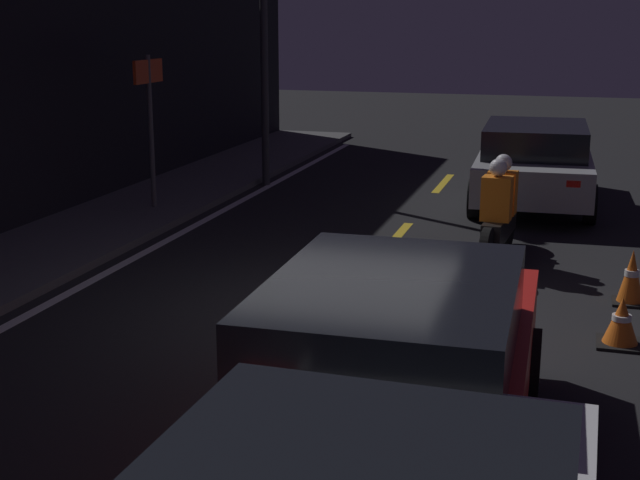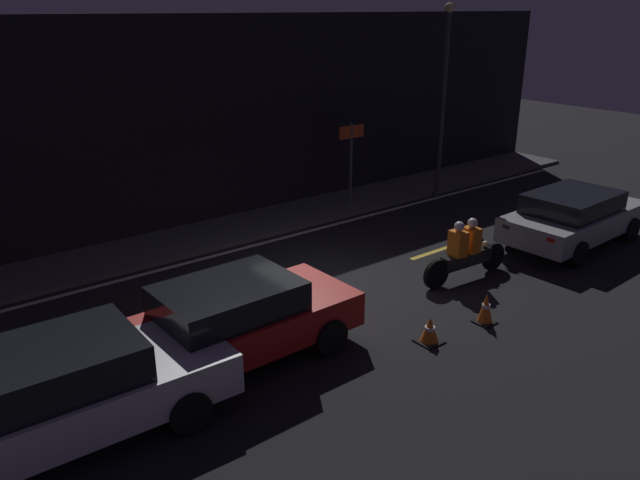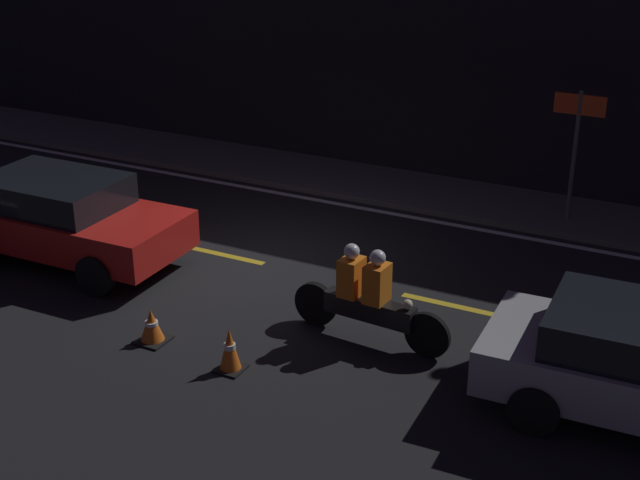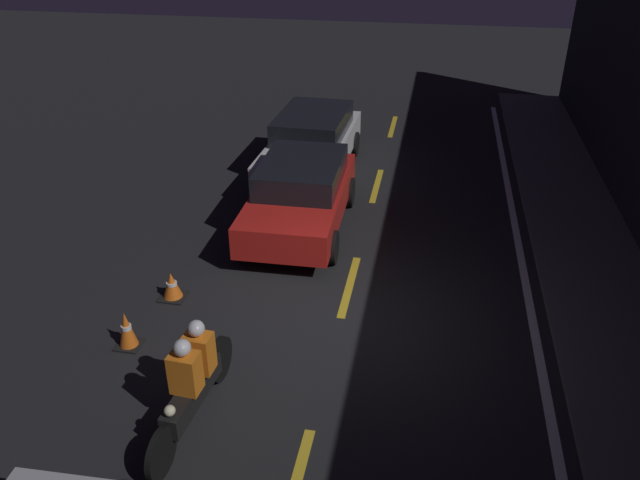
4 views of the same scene
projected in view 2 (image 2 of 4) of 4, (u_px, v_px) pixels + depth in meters
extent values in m
plane|color=black|center=(330.00, 287.00, 13.41)|extent=(56.00, 56.00, 0.00)
cube|color=#4C4C4F|center=(228.00, 231.00, 16.59)|extent=(28.00, 2.00, 0.11)
cube|color=black|center=(200.00, 123.00, 16.49)|extent=(28.00, 0.30, 5.50)
cube|color=gold|center=(69.00, 373.00, 10.24)|extent=(2.00, 0.14, 0.01)
cube|color=gold|center=(292.00, 299.00, 12.83)|extent=(2.00, 0.14, 0.01)
cube|color=gold|center=(440.00, 250.00, 15.42)|extent=(2.00, 0.14, 0.01)
cube|color=gold|center=(545.00, 215.00, 18.02)|extent=(2.00, 0.14, 0.01)
cube|color=silver|center=(253.00, 246.00, 15.69)|extent=(25.20, 0.14, 0.01)
cube|color=silver|center=(65.00, 400.00, 8.47)|extent=(4.61, 1.87, 0.63)
cube|color=black|center=(40.00, 369.00, 8.14)|extent=(2.55, 1.64, 0.54)
cylinder|color=black|center=(143.00, 360.00, 10.02)|extent=(0.64, 0.19, 0.64)
cylinder|color=black|center=(190.00, 413.00, 8.73)|extent=(0.64, 0.19, 0.64)
cube|color=red|center=(240.00, 325.00, 10.48)|extent=(4.11, 1.83, 0.61)
cube|color=black|center=(228.00, 298.00, 10.17)|extent=(2.27, 1.62, 0.50)
cube|color=red|center=(110.00, 341.00, 9.66)|extent=(0.06, 0.20, 0.10)
cube|color=red|center=(141.00, 373.00, 8.83)|extent=(0.06, 0.20, 0.10)
cylinder|color=black|center=(273.00, 302.00, 11.96)|extent=(0.65, 0.19, 0.65)
cylinder|color=black|center=(330.00, 337.00, 10.71)|extent=(0.65, 0.19, 0.65)
cylinder|color=black|center=(150.00, 345.00, 10.47)|extent=(0.65, 0.19, 0.65)
cylinder|color=black|center=(200.00, 390.00, 9.22)|extent=(0.65, 0.19, 0.65)
cube|color=#9EA0A5|center=(574.00, 221.00, 15.66)|extent=(4.29, 1.95, 0.59)
cube|color=black|center=(573.00, 202.00, 15.35)|extent=(2.38, 1.70, 0.47)
cube|color=red|center=(507.00, 227.00, 14.77)|extent=(0.07, 0.20, 0.10)
cube|color=red|center=(551.00, 240.00, 13.94)|extent=(0.07, 0.20, 0.10)
cylinder|color=black|center=(568.00, 213.00, 17.18)|extent=(0.62, 0.20, 0.62)
cylinder|color=black|center=(631.00, 229.00, 15.93)|extent=(0.62, 0.20, 0.62)
cylinder|color=black|center=(513.00, 234.00, 15.60)|extent=(0.62, 0.20, 0.62)
cylinder|color=black|center=(578.00, 254.00, 14.35)|extent=(0.62, 0.20, 0.62)
cylinder|color=black|center=(493.00, 257.00, 14.14)|extent=(0.66, 0.13, 0.66)
cylinder|color=black|center=(436.00, 274.00, 13.22)|extent=(0.66, 0.15, 0.66)
cube|color=black|center=(466.00, 259.00, 13.62)|extent=(1.36, 0.34, 0.30)
sphere|color=#F2EABF|center=(485.00, 244.00, 13.84)|extent=(0.14, 0.14, 0.14)
cube|color=orange|center=(471.00, 240.00, 13.53)|extent=(0.30, 0.38, 0.55)
sphere|color=silver|center=(473.00, 223.00, 13.39)|extent=(0.22, 0.22, 0.22)
cube|color=orange|center=(458.00, 243.00, 13.32)|extent=(0.30, 0.38, 0.55)
sphere|color=silver|center=(459.00, 226.00, 13.18)|extent=(0.22, 0.22, 0.22)
cube|color=black|center=(429.00, 341.00, 11.19)|extent=(0.44, 0.44, 0.03)
cone|color=orange|center=(430.00, 329.00, 11.11)|extent=(0.34, 0.34, 0.46)
cylinder|color=white|center=(430.00, 328.00, 11.10)|extent=(0.18, 0.18, 0.05)
cube|color=black|center=(484.00, 322.00, 11.88)|extent=(0.37, 0.37, 0.03)
cone|color=orange|center=(486.00, 307.00, 11.77)|extent=(0.28, 0.28, 0.59)
cylinder|color=white|center=(486.00, 306.00, 11.76)|extent=(0.16, 0.16, 0.07)
cylinder|color=#4C4C51|center=(351.00, 164.00, 18.33)|extent=(0.08, 0.08, 2.40)
cube|color=red|center=(351.00, 132.00, 17.99)|extent=(0.90, 0.05, 0.36)
cylinder|color=#333338|center=(443.00, 109.00, 18.78)|extent=(0.14, 0.14, 5.50)
sphere|color=#F9D88C|center=(449.00, 8.00, 17.78)|extent=(0.28, 0.28, 0.28)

